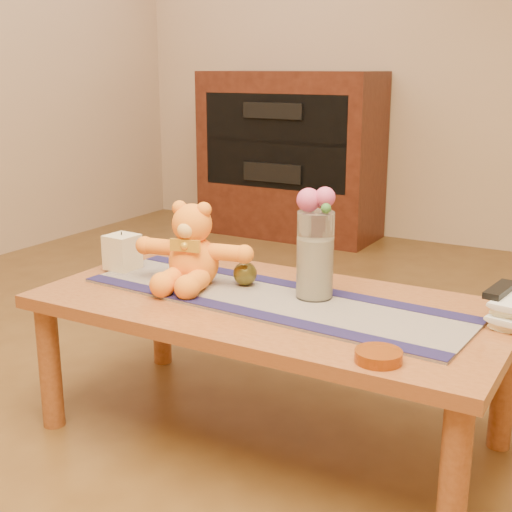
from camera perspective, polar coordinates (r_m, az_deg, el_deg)
The scene contains 32 objects.
floor at distance 2.27m, azimuth 1.13°, elevation -14.43°, with size 5.50×5.50×0.00m, color #513417.
wall_back at distance 4.59m, azimuth 18.77°, elevation 17.27°, with size 5.50×5.50×0.00m, color tan.
coffee_table_top at distance 2.09m, azimuth 1.19°, elevation -4.14°, with size 1.40×0.70×0.04m, color brown.
table_leg_fl at distance 2.33m, azimuth -16.54°, elevation -8.66°, with size 0.07×0.07×0.41m, color brown.
table_leg_fr at distance 1.74m, azimuth 15.90°, elevation -17.32°, with size 0.07×0.07×0.41m, color brown.
table_leg_bl at distance 2.73m, azimuth -7.77°, elevation -4.61°, with size 0.07×0.07×0.41m, color brown.
table_leg_br at distance 2.24m, azimuth 19.64°, elevation -9.90°, with size 0.07×0.07×0.41m, color brown.
persian_runner at distance 2.09m, azimuth 1.17°, elevation -3.52°, with size 1.20×0.35×0.01m, color #1D1947.
runner_border_near at distance 1.97m, azimuth -1.09°, elevation -4.51°, with size 1.20×0.06×0.00m, color #19143E.
runner_border_far at distance 2.20m, azimuth 3.19°, elevation -2.38°, with size 1.20×0.06×0.00m, color #19143E.
teddy_bear at distance 2.20m, azimuth -5.16°, elevation 0.89°, with size 0.37×0.30×0.25m, color orange, non-canonical shape.
pillar_candle at distance 2.41m, azimuth -10.89°, elevation 0.35°, with size 0.10×0.10×0.12m, color beige.
candle_wick at distance 2.39m, azimuth -10.97°, elevation 1.84°, with size 0.00×0.00×0.01m, color black.
glass_vase at distance 2.06m, azimuth 4.86°, elevation 0.07°, with size 0.11×0.11×0.26m, color silver.
potpourri_fill at distance 2.07m, azimuth 4.84°, elevation -0.97°, with size 0.09×0.09×0.18m, color beige.
rose_left at distance 2.02m, azimuth 4.33°, elevation 4.60°, with size 0.07×0.07×0.07m, color #C14475.
rose_right at distance 2.01m, azimuth 5.68°, elevation 4.82°, with size 0.06×0.06×0.06m, color #C14475.
blue_flower_back at distance 2.05m, azimuth 5.63°, elevation 4.52°, with size 0.04×0.04×0.04m, color #4C5FA6.
blue_flower_side at distance 2.05m, azimuth 4.43°, elevation 4.35°, with size 0.04×0.04×0.04m, color #4C5FA6.
leaf_sprig at distance 1.99m, azimuth 5.76°, elevation 3.91°, with size 0.03×0.03×0.03m, color #33662D.
bronze_ball at distance 2.19m, azimuth -0.90°, elevation -1.45°, with size 0.08×0.08×0.08m, color #4F481A.
book_bottom at distance 2.05m, azimuth 19.28°, elevation -4.54°, with size 0.17×0.22×0.02m, color #FAF0C1.
book_lower at distance 2.04m, azimuth 19.43°, elevation -4.09°, with size 0.16×0.22×0.02m, color #FAF0C1.
book_upper at distance 2.04m, azimuth 19.24°, elevation -3.48°, with size 0.17×0.22×0.02m, color #FAF0C1.
book_top at distance 2.03m, azimuth 19.51°, elevation -3.06°, with size 0.16×0.22×0.02m, color #FAF0C1.
tv_remote at distance 2.02m, azimuth 19.38°, elevation -2.62°, with size 0.04×0.16×0.02m, color black.
amber_dish at distance 1.68m, azimuth 10.00°, elevation -8.09°, with size 0.11×0.11×0.03m, color #BF5914.
media_cabinet at distance 4.76m, azimuth 2.85°, elevation 8.26°, with size 1.20×0.50×1.10m, color black.
cabinet_cavity at distance 4.54m, azimuth 1.50°, elevation 9.34°, with size 1.02×0.03×0.61m, color black.
cabinet_shelf at distance 4.62m, azimuth 2.01°, elevation 9.43°, with size 1.02×0.20×0.03m, color black.
stereo_upper at distance 4.62m, azimuth 2.15°, elevation 11.89°, with size 0.42×0.28×0.10m, color black.
stereo_lower at distance 4.66m, azimuth 2.10°, elevation 7.03°, with size 0.42×0.28×0.12m, color black.
Camera 1 is at (0.94, -1.74, 1.12)m, focal length 48.84 mm.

